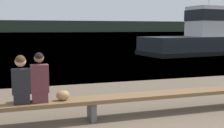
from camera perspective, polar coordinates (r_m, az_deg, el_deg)
The scene contains 7 objects.
water_surface at distance 130.08m, azimuth -16.40°, elevation 6.08°, with size 240.00×240.00×0.00m, color #426B8E.
far_shoreline at distance 158.93m, azimuth -16.65°, elevation 7.34°, with size 600.00×12.00×6.17m, color #2D3D2D.
bench_main at distance 6.34m, azimuth -4.15°, elevation -7.62°, with size 8.73×0.54×0.50m.
person_left at distance 6.07m, azimuth -17.96°, elevation -3.37°, with size 0.37×0.38×1.01m.
person_right at distance 6.07m, azimuth -14.49°, elevation -3.24°, with size 0.37×0.37×1.06m.
shopping_bag at distance 6.19m, azimuth -9.93°, elevation -6.30°, with size 0.29×0.21×0.22m.
tugboat_red at distance 24.14m, azimuth 18.85°, elevation 4.85°, with size 11.43×5.01×5.98m.
Camera 1 is at (-2.57, -3.59, 2.05)m, focal length 45.00 mm.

